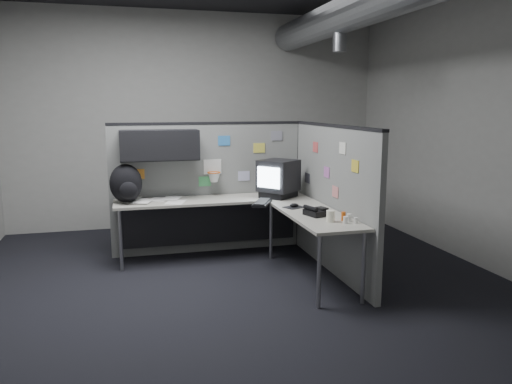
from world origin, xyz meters
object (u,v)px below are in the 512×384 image
object	(u,v)px
phone	(316,212)
backpack	(126,184)
monitor	(278,178)
desk	(238,212)
keyboard	(262,203)

from	to	relation	value
phone	backpack	distance (m)	2.20
monitor	phone	xyz separation A→B (m)	(0.07, -1.07, -0.20)
phone	backpack	world-z (taller)	backpack
desk	keyboard	distance (m)	0.33
monitor	phone	size ratio (longest dim) A/B	2.12
monitor	keyboard	bearing A→B (deg)	-123.19
keyboard	phone	bearing A→B (deg)	-79.78
phone	backpack	size ratio (longest dim) A/B	0.59
backpack	desk	bearing A→B (deg)	-2.88
desk	monitor	distance (m)	0.67
keyboard	backpack	world-z (taller)	backpack
desk	backpack	bearing A→B (deg)	166.70
monitor	phone	world-z (taller)	monitor
monitor	keyboard	size ratio (longest dim) A/B	1.24
desk	monitor	world-z (taller)	monitor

